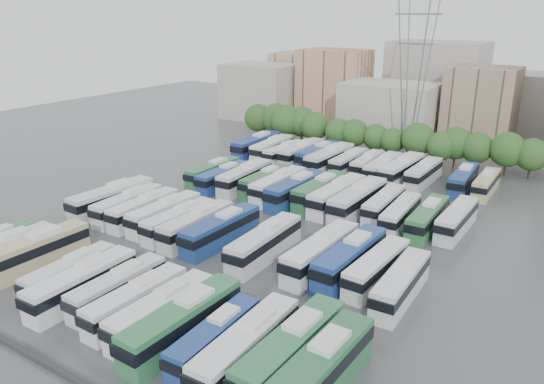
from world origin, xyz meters
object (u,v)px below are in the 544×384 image
Objects in this scene: bus_r0_s11 at (247,347)px; bus_r2_s13 at (457,219)px; bus_r2_s2 at (224,177)px; bus_r3_s7 at (367,164)px; bus_r3_s8 at (383,168)px; bus_r2_s8 at (337,195)px; bus_r1_s1 at (128,205)px; bus_r1_s10 at (321,252)px; bus_r3_s2 at (285,153)px; bus_r2_s5 at (278,185)px; bus_r3_s5 at (330,159)px; bus_r0_s8 at (161,311)px; bus_r3_s1 at (272,148)px; bus_r0_s10 at (215,338)px; bus_r0_s6 at (118,287)px; bus_r0_s4 at (70,273)px; bus_r1_s5 at (197,225)px; bus_r1_s13 at (401,284)px; bus_r0_s5 at (82,283)px; bus_r2_s7 at (320,191)px; bus_r3_s3 at (302,153)px; bus_r1_s11 at (350,258)px; bus_r3_s0 at (257,145)px; bus_r1_s12 at (377,267)px; bus_r2_s9 at (358,200)px; bus_r2_s4 at (265,181)px; bus_r2_s11 at (400,214)px; bus_r1_s2 at (144,209)px; bus_r2_s10 at (384,204)px; bus_r3_s4 at (319,155)px; bus_r3_s6 at (349,162)px; bus_r3_s9 at (402,170)px; bus_r0_s12 at (291,351)px; bus_r1_s6 at (221,230)px; bus_r2_s1 at (213,172)px; bus_r3_s12 at (463,179)px; bus_r2_s6 at (296,190)px; bus_r1_s8 at (265,243)px; bus_r2_s12 at (428,218)px; bus_r0_s7 at (136,301)px.

bus_r0_s11 is 37.73m from bus_r2_s13.
bus_r2_s2 is 1.03× the size of bus_r3_s7.
bus_r2_s8 is at bearing -90.84° from bus_r3_s8.
bus_r2_s2 is (3.24, 17.33, -0.03)m from bus_r1_s1.
bus_r3_s2 is (-26.38, 35.14, -0.25)m from bus_r1_s10.
bus_r2_s5 is 0.91× the size of bus_r3_s5.
bus_r3_s1 is at bearing 114.44° from bus_r0_s8.
bus_r3_s8 reaches higher than bus_r0_s10.
bus_r0_s6 is 51.97m from bus_r3_s5.
bus_r1_s5 is (3.00, 16.51, 0.21)m from bus_r0_s4.
bus_r1_s10 is at bearing 169.09° from bus_r1_s13.
bus_r2_s7 is (6.55, 37.37, 0.07)m from bus_r0_s5.
bus_r1_s10 reaches higher than bus_r3_s1.
bus_r2_s13 is 37.37m from bus_r3_s3.
bus_r3_s0 is at bearing 137.89° from bus_r1_s11.
bus_r1_s11 reaches higher than bus_r1_s12.
bus_r2_s9 is at bearing -34.63° from bus_r3_s2.
bus_r2_s7 is at bearing -1.13° from bus_r2_s4.
bus_r0_s11 is 35.02m from bus_r2_s11.
bus_r1_s2 is 33.05m from bus_r2_s10.
bus_r2_s5 is 0.99× the size of bus_r3_s4.
bus_r3_s9 is at bearing -2.46° from bus_r3_s6.
bus_r3_s3 is at bearing 153.18° from bus_r2_s13.
bus_r1_s6 is at bearing 141.64° from bus_r0_s12.
bus_r2_s4 is (9.81, 0.92, -0.04)m from bus_r2_s1.
bus_r2_s5 is 0.95× the size of bus_r2_s8.
bus_r1_s1 is at bearing 150.24° from bus_r0_s11.
bus_r2_s5 reaches higher than bus_r1_s12.
bus_r0_s12 reaches higher than bus_r3_s2.
bus_r3_s3 is at bearing 100.56° from bus_r0_s6.
bus_r2_s2 is at bearing -151.97° from bus_r3_s12.
bus_r1_s11 is at bearing 43.25° from bus_r0_s5.
bus_r2_s8 is at bearing 103.91° from bus_r0_s11.
bus_r0_s10 is at bearing -70.50° from bus_r3_s5.
bus_r0_s12 is at bearing -57.45° from bus_r2_s6.
bus_r1_s6 is at bearing -48.41° from bus_r2_s1.
bus_r0_s12 is 1.13× the size of bus_r2_s1.
bus_r1_s8 reaches higher than bus_r2_s12.
bus_r2_s1 is at bearing 86.74° from bus_r1_s1.
bus_r3_s4 is at bearing -0.48° from bus_r3_s1.
bus_r3_s0 is at bearing -175.77° from bus_r3_s4.
bus_r3_s2 is 9.75m from bus_r3_s5.
bus_r2_s10 is at bearing 5.57° from bus_r2_s2.
bus_r1_s8 reaches higher than bus_r0_s6.
bus_r2_s1 is (-12.76, 18.97, -0.06)m from bus_r1_s5.
bus_r2_s2 is (-32.95, 16.20, -0.00)m from bus_r1_s12.
bus_r1_s2 is 37.74m from bus_r3_s4.
bus_r2_s9 reaches higher than bus_r3_s12.
bus_r0_s7 is 0.97× the size of bus_r0_s8.
bus_r1_s12 is at bearing -99.88° from bus_r2_s13.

